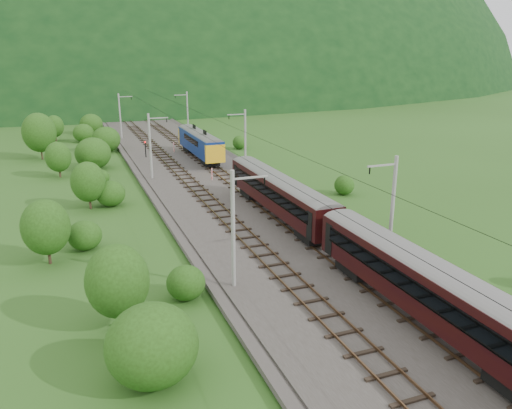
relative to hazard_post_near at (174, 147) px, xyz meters
name	(u,v)px	position (x,y,z in m)	size (l,w,h in m)	color
ground	(315,275)	(0.04, -47.78, -1.07)	(600.00, 600.00, 0.00)	#2A5019
railbed	(264,229)	(0.04, -37.78, -0.92)	(14.00, 220.00, 0.30)	#38332D
track_left	(239,230)	(-2.36, -37.78, -0.70)	(2.40, 220.00, 0.27)	brown
track_right	(288,224)	(2.44, -37.78, -0.70)	(2.40, 220.00, 0.27)	brown
catenary_left	(151,145)	(-6.08, -15.78, 3.43)	(2.54, 192.28, 8.00)	gray
catenary_right	(245,139)	(6.17, -15.78, 3.43)	(2.54, 192.28, 8.00)	gray
overhead_wires	(264,153)	(0.04, -37.78, 6.03)	(4.83, 198.00, 0.03)	black
mountain_main	(91,81)	(0.04, 212.22, -1.07)	(504.00, 360.00, 244.00)	black
hazard_post_near	(174,147)	(0.00, 0.00, 0.00)	(0.17, 0.17, 1.55)	red
hazard_post_far	(212,174)	(0.55, -19.44, -0.02)	(0.16, 0.16, 1.50)	red
signal	(145,148)	(-4.79, -2.54, 0.63)	(0.26, 0.26, 2.39)	black
vegetation_left	(91,190)	(-13.97, -27.17, 1.41)	(14.21, 149.60, 6.91)	#224312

